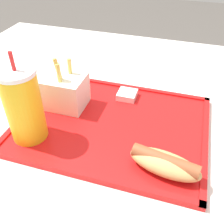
# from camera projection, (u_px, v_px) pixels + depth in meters

# --- Properties ---
(food_tray) EXTENTS (0.41, 0.32, 0.01)m
(food_tray) POSITION_uv_depth(u_px,v_px,m) (112.00, 124.00, 0.59)
(food_tray) COLOR red
(food_tray) RESTS_ON dining_table
(soda_cup) EXTENTS (0.07, 0.07, 0.19)m
(soda_cup) POSITION_uv_depth(u_px,v_px,m) (23.00, 105.00, 0.50)
(soda_cup) COLOR gold
(soda_cup) RESTS_ON food_tray
(hot_dog_far) EXTENTS (0.14, 0.07, 0.04)m
(hot_dog_far) POSITION_uv_depth(u_px,v_px,m) (165.00, 163.00, 0.46)
(hot_dog_far) COLOR tan
(hot_dog_far) RESTS_ON food_tray
(fries_carton) EXTENTS (0.10, 0.08, 0.13)m
(fries_carton) POSITION_uv_depth(u_px,v_px,m) (64.00, 91.00, 0.61)
(fries_carton) COLOR silver
(fries_carton) RESTS_ON food_tray
(sauce_cup_mayo) EXTENTS (0.05, 0.05, 0.02)m
(sauce_cup_mayo) POSITION_uv_depth(u_px,v_px,m) (127.00, 94.00, 0.66)
(sauce_cup_mayo) COLOR silver
(sauce_cup_mayo) RESTS_ON food_tray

